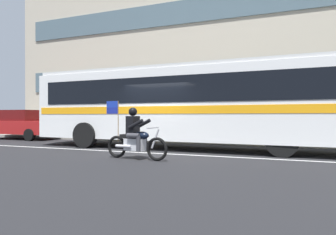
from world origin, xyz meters
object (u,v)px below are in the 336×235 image
parked_sedan_curbside (23,124)px  fire_hydrant (91,130)px  transit_bus (187,101)px  motorcycle_with_rider (135,137)px

parked_sedan_curbside → fire_hydrant: bearing=15.2°
transit_bus → fire_hydrant: 6.98m
transit_bus → parked_sedan_curbside: size_ratio=3.07×
parked_sedan_curbside → fire_hydrant: 3.98m
transit_bus → motorcycle_with_rider: transit_bus is taller
motorcycle_with_rider → parked_sedan_curbside: motorcycle_with_rider is taller
motorcycle_with_rider → transit_bus: bearing=81.5°
transit_bus → fire_hydrant: (-6.40, 2.42, -1.37)m
fire_hydrant → motorcycle_with_rider: bearing=-44.5°
motorcycle_with_rider → fire_hydrant: (-5.89, 5.79, -0.15)m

